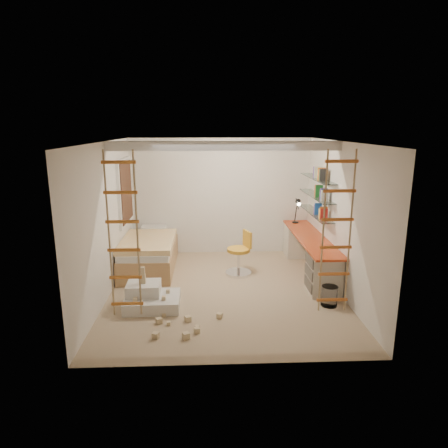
{
  "coord_description": "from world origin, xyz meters",
  "views": [
    {
      "loc": [
        -0.3,
        -6.59,
        2.85
      ],
      "look_at": [
        0.0,
        0.3,
        1.15
      ],
      "focal_mm": 32.0,
      "sensor_mm": 36.0,
      "label": 1
    }
  ],
  "objects_px": {
    "bed": "(150,253)",
    "swivel_chair": "(240,259)",
    "desk": "(309,253)",
    "play_platform": "(150,298)"
  },
  "relations": [
    {
      "from": "desk",
      "to": "play_platform",
      "type": "bearing_deg",
      "value": -153.77
    },
    {
      "from": "desk",
      "to": "swivel_chair",
      "type": "distance_m",
      "value": 1.39
    },
    {
      "from": "desk",
      "to": "play_platform",
      "type": "distance_m",
      "value": 3.3
    },
    {
      "from": "desk",
      "to": "play_platform",
      "type": "height_order",
      "value": "desk"
    },
    {
      "from": "bed",
      "to": "play_platform",
      "type": "height_order",
      "value": "bed"
    },
    {
      "from": "bed",
      "to": "play_platform",
      "type": "distance_m",
      "value": 1.84
    },
    {
      "from": "bed",
      "to": "play_platform",
      "type": "relative_size",
      "value": 2.27
    },
    {
      "from": "bed",
      "to": "swivel_chair",
      "type": "distance_m",
      "value": 1.86
    },
    {
      "from": "play_platform",
      "to": "bed",
      "type": "bearing_deg",
      "value": 97.7
    },
    {
      "from": "swivel_chair",
      "to": "play_platform",
      "type": "distance_m",
      "value": 2.11
    }
  ]
}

